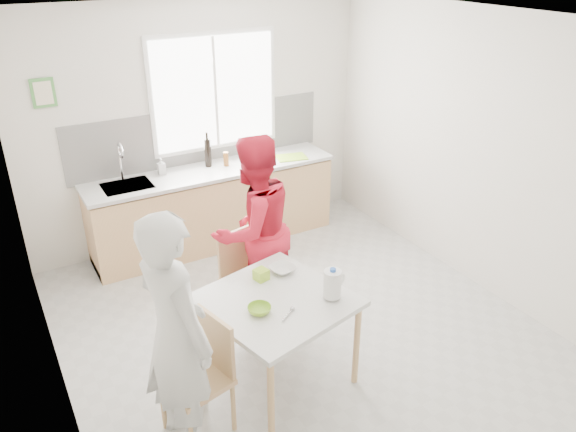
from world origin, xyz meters
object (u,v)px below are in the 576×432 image
Objects in this scene: chair_far at (244,274)px; milk_jug at (333,283)px; dining_table at (275,308)px; wine_bottle_b at (208,153)px; person_white at (176,336)px; bowl_green at (259,310)px; bowl_white at (282,269)px; person_red at (254,230)px; wine_bottle_a at (208,153)px; chair_left at (203,371)px.

milk_jug is (0.23, -1.07, 0.43)m from chair_far.
wine_bottle_b is at bearing 78.46° from dining_table.
person_white is 5.99× the size of wine_bottle_b.
milk_jug reaches higher than bowl_green.
bowl_green is at bearing -135.70° from bowl_white.
person_red is 5.49× the size of wine_bottle_a.
person_red is 1.62m from wine_bottle_b.
milk_jug is 0.75× the size of wine_bottle_a.
person_white is 1.02× the size of person_red.
bowl_white is (0.08, -0.56, 0.32)m from chair_far.
person_red reaches higher than wine_bottle_b.
bowl_white is 0.54m from milk_jug.
wine_bottle_a is at bearing -39.81° from person_white.
milk_jug is at bearing -103.30° from person_white.
chair_left is 1.12m from milk_jug.
chair_far is at bearing 128.36° from chair_left.
person_white is at bearing -146.09° from chair_far.
wine_bottle_b reaches higher than bowl_white.
milk_jug is 2.70m from wine_bottle_a.
person_red is at bearing -98.32° from wine_bottle_b.
person_white is 5.62× the size of wine_bottle_a.
chair_far is at bearing 88.62° from milk_jug.
bowl_green reaches higher than bowl_white.
dining_table is 3.81× the size of wine_bottle_a.
person_white is 1.59m from person_red.
person_white is 3.01m from wine_bottle_a.
milk_jug is (1.04, -0.04, 0.41)m from chair_left.
wine_bottle_a is at bearing 74.13° from milk_jug.
milk_jug is at bearing -27.62° from dining_table.
chair_far is at bearing -102.10° from wine_bottle_a.
bowl_white is 0.85× the size of milk_jug.
bowl_green is 0.85× the size of bowl_white.
wine_bottle_b is at bearing 82.77° from bowl_white.
dining_table is 5.99× the size of bowl_white.
chair_far is 1.18m from milk_jug.
wine_bottle_b reaches higher than dining_table.
dining_table is 0.69× the size of person_red.
chair_left reaches higher than bowl_green.
dining_table is 7.03× the size of bowl_green.
chair_left is at bearing -141.64° from chair_far.
dining_table is at bearing 139.04° from milk_jug.
dining_table is 0.40m from bowl_white.
chair_left is at bearing -166.66° from dining_table.
wine_bottle_a reaches higher than chair_left.
wine_bottle_b is (0.13, 2.71, 0.16)m from milk_jug.
dining_table is 0.98m from person_red.
wine_bottle_a is (0.12, 2.69, 0.17)m from milk_jug.
bowl_white is at bearing 53.14° from dining_table.
chair_left is 1.48m from person_red.
bowl_green is at bearing -122.40° from chair_far.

